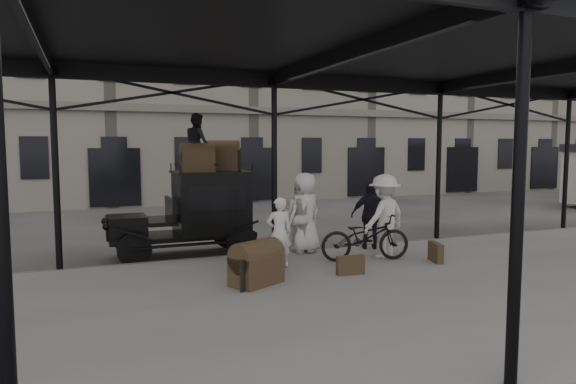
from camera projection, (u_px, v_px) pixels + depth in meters
The scene contains 18 objects.
ground at pixel (306, 276), 11.19m from camera, with size 120.00×120.00×0.00m, color #383533.
platform at pixel (350, 298), 9.33m from camera, with size 28.00×8.00×0.15m, color slate.
canopy at pixel (345, 47), 9.17m from camera, with size 22.50×9.00×4.74m.
building_frontage at pixel (171, 66), 27.21m from camera, with size 64.00×8.00×14.00m, color slate.
taxi at pixel (199, 209), 13.19m from camera, with size 3.65×1.55×2.18m.
porter_left at pixel (279, 232), 11.31m from camera, with size 0.57×0.37×1.56m, color silver.
porter_midleft at pixel (300, 216), 12.98m from camera, with size 0.89×0.69×1.83m, color beige.
porter_centre at pixel (305, 212), 12.95m from camera, with size 0.98×0.64×2.01m, color silver.
porter_official at pixel (371, 215), 13.31m from camera, with size 1.03×0.43×1.76m, color black.
porter_right at pixel (384, 216), 12.30m from camera, with size 1.30×0.75×2.01m, color silver.
bicycle at pixel (365, 237), 12.00m from camera, with size 0.74×2.12×1.11m, color black.
porter_roof at pixel (198, 142), 12.93m from camera, with size 0.72×0.56×1.47m, color black.
steamer_trunk_roof_near at pixel (197, 160), 12.81m from camera, with size 0.82×0.50×0.60m, color #4F3825, non-canonical shape.
steamer_trunk_roof_far at pixel (222, 158), 13.50m from camera, with size 0.90×0.55×0.66m, color #4F3825, non-canonical shape.
steamer_trunk_platform at pixel (256, 266), 9.97m from camera, with size 0.99×0.60×0.72m, color #4F3825, non-canonical shape.
wicker_hamper at pixel (263, 259), 11.09m from camera, with size 0.60×0.45×0.50m, color brown.
suitcase_upright at pixel (436, 252), 11.89m from camera, with size 0.15×0.60×0.45m, color #4F3825.
suitcase_flat at pixel (350, 265), 10.72m from camera, with size 0.60×0.15×0.40m, color #4F3825.
Camera 1 is at (-4.39, -10.06, 2.87)m, focal length 32.00 mm.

